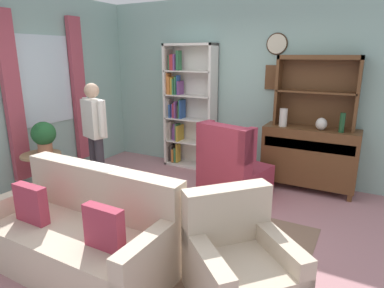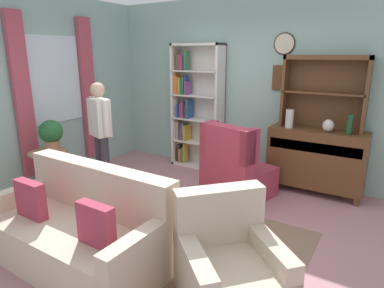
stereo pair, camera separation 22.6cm
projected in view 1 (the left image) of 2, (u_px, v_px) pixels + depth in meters
ground_plane at (176, 226)px, 3.88m from camera, size 5.40×4.60×0.02m
wall_back at (244, 88)px, 5.31m from camera, size 5.00×0.09×2.80m
wall_left at (25, 93)px, 4.71m from camera, size 0.16×4.20×2.80m
area_rug at (178, 242)px, 3.53m from camera, size 2.61×2.00×0.01m
bookshelf at (186, 107)px, 5.69m from camera, size 0.90×0.30×2.10m
sideboard at (309, 156)px, 4.80m from camera, size 1.30×0.45×0.92m
sideboard_hutch at (317, 82)px, 4.62m from camera, size 1.10×0.26×1.00m
vase_tall at (283, 117)px, 4.77m from camera, size 0.11×0.11×0.26m
vase_round at (321, 124)px, 4.55m from camera, size 0.15×0.15×0.17m
bottle_wine at (342, 123)px, 4.40m from camera, size 0.07×0.07×0.26m
couch_floral at (83, 235)px, 3.07m from camera, size 1.81×0.87×0.90m
armchair_floral at (239, 268)px, 2.65m from camera, size 1.08×1.08×0.88m
wingback_chair at (232, 170)px, 4.57m from camera, size 0.95×0.96×1.05m
plant_stand at (43, 171)px, 4.55m from camera, size 0.52×0.52×0.63m
potted_plant_large at (43, 135)px, 4.43m from camera, size 0.32×0.32×0.44m
potted_plant_small at (63, 192)px, 4.42m from camera, size 0.19×0.19×0.26m
person_reading at (95, 131)px, 4.58m from camera, size 0.52×0.30×1.56m
coffee_table at (147, 196)px, 3.82m from camera, size 0.80×0.50×0.42m
book_stack at (142, 184)px, 3.93m from camera, size 0.20×0.16×0.06m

